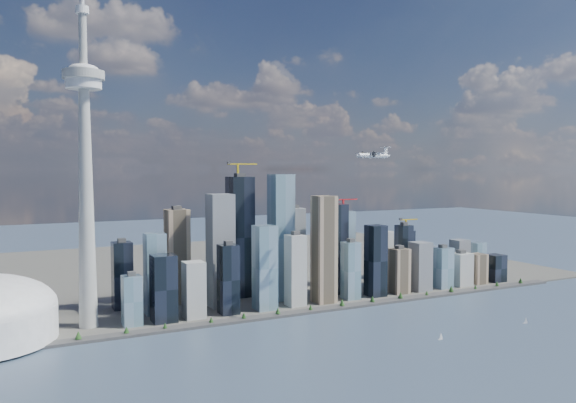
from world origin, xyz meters
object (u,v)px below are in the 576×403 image
needle_tower (85,162)px  sailboat_west (441,337)px  airplane (373,155)px  sailboat_east (526,321)px

needle_tower → sailboat_west: needle_tower is taller
airplane → sailboat_east: (191.55, -114.63, -242.96)m
sailboat_west → needle_tower: bearing=152.0°
airplane → sailboat_east: 329.94m
needle_tower → sailboat_east: (576.00, -255.71, -232.52)m
needle_tower → sailboat_east: bearing=-23.9°
needle_tower → airplane: size_ratio=8.07×
needle_tower → sailboat_east: 671.73m
sailboat_west → airplane: bearing=107.0°
airplane → sailboat_west: (26.90, -119.37, -243.01)m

